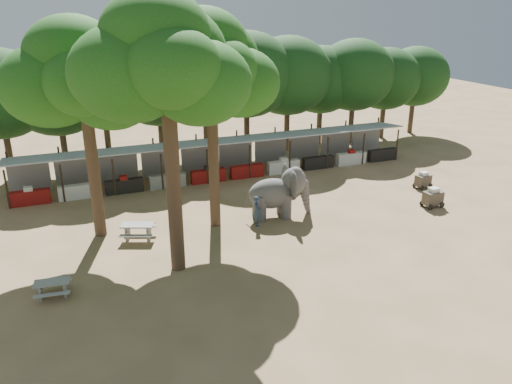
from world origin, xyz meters
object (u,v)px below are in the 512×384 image
object	(u,v)px
cart_front	(433,197)
cart_back	(423,180)
yard_tree_center	(162,62)
picnic_table_near	(53,287)
picnic_table_far	(138,229)
yard_tree_left	(79,76)
handler	(257,211)
elephant	(279,192)
yard_tree_back	(207,66)

from	to	relation	value
cart_front	cart_back	size ratio (longest dim) A/B	1.02
yard_tree_center	picnic_table_near	size ratio (longest dim) A/B	7.85
picnic_table_far	cart_front	distance (m)	17.21
yard_tree_left	picnic_table_far	distance (m)	8.03
cart_back	picnic_table_near	bearing A→B (deg)	-177.70
handler	picnic_table_far	bearing A→B (deg)	91.82
elephant	cart_back	distance (m)	10.80
yard_tree_center	yard_tree_left	bearing A→B (deg)	120.96
cart_back	yard_tree_back	bearing A→B (deg)	171.59
yard_tree_center	elephant	distance (m)	11.04
handler	picnic_table_near	world-z (taller)	handler
yard_tree_back	cart_back	distance (m)	16.69
yard_tree_back	picnic_table_far	xyz separation A→B (m)	(-4.10, -0.45, -8.00)
picnic_table_far	cart_back	distance (m)	18.76
picnic_table_near	cart_front	size ratio (longest dim) A/B	1.22
yard_tree_left	cart_back	size ratio (longest dim) A/B	8.96
yard_tree_left	picnic_table_far	bearing A→B (deg)	-37.38
yard_tree_left	cart_back	world-z (taller)	yard_tree_left
yard_tree_center	cart_front	xyz separation A→B (m)	(16.00, 1.61, -8.62)
yard_tree_center	picnic_table_far	xyz separation A→B (m)	(-1.10, 3.55, -8.67)
elephant	handler	size ratio (longest dim) A/B	2.24
yard_tree_left	handler	xyz separation A→B (m)	(8.22, -2.08, -7.35)
yard_tree_back	handler	size ratio (longest dim) A/B	6.67
picnic_table_near	picnic_table_far	size ratio (longest dim) A/B	0.74
yard_tree_back	cart_back	size ratio (longest dim) A/B	9.23
elephant	picnic_table_far	distance (m)	8.05
yard_tree_left	handler	bearing A→B (deg)	-14.22
yard_tree_left	cart_front	xyz separation A→B (m)	(19.00, -3.39, -7.61)
yard_tree_center	cart_back	xyz separation A→B (m)	(17.64, 4.53, -8.67)
yard_tree_back	cart_front	world-z (taller)	yard_tree_back
yard_tree_back	cart_back	world-z (taller)	yard_tree_back
cart_front	yard_tree_left	bearing A→B (deg)	167.90
yard_tree_center	yard_tree_back	xyz separation A→B (m)	(3.00, 4.00, -0.67)
picnic_table_near	yard_tree_left	bearing A→B (deg)	74.19
picnic_table_near	cart_back	world-z (taller)	cart_back
yard_tree_left	yard_tree_back	world-z (taller)	yard_tree_back
yard_tree_center	picnic_table_near	world-z (taller)	yard_tree_center
yard_tree_back	yard_tree_center	bearing A→B (deg)	-126.86
handler	picnic_table_far	xyz separation A→B (m)	(-6.31, 0.63, -0.31)
yard_tree_center	cart_front	distance (m)	18.24
yard_tree_center	cart_front	world-z (taller)	yard_tree_center
yard_tree_back	yard_tree_left	bearing A→B (deg)	170.54
picnic_table_far	cart_front	size ratio (longest dim) A/B	1.66
elephant	picnic_table_far	size ratio (longest dim) A/B	1.84
yard_tree_back	handler	bearing A→B (deg)	-26.01
cart_back	yard_tree_center	bearing A→B (deg)	-176.07
yard_tree_back	picnic_table_near	world-z (taller)	yard_tree_back
yard_tree_left	picnic_table_near	world-z (taller)	yard_tree_left
yard_tree_left	elephant	distance (m)	12.06
handler	cart_front	world-z (taller)	handler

